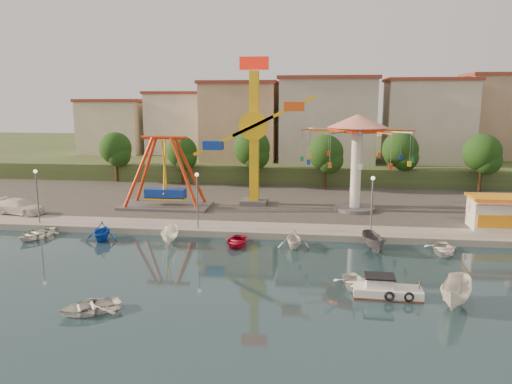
% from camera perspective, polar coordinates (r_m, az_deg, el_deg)
% --- Properties ---
extents(ground, '(200.00, 200.00, 0.00)m').
position_cam_1_polar(ground, '(34.23, 1.33, -11.13)').
color(ground, '#122B33').
rests_on(ground, ground).
extents(quay_deck, '(200.00, 100.00, 0.60)m').
position_cam_1_polar(quay_deck, '(94.46, 5.30, 3.21)').
color(quay_deck, '#9E998E').
rests_on(quay_deck, ground).
extents(asphalt_pad, '(90.00, 28.00, 0.01)m').
position_cam_1_polar(asphalt_pad, '(62.86, 4.22, -0.37)').
color(asphalt_pad, '#4C4944').
rests_on(asphalt_pad, quay_deck).
extents(hill_terrace, '(200.00, 60.00, 3.00)m').
position_cam_1_polar(hill_terrace, '(99.27, 5.42, 4.28)').
color(hill_terrace, '#384C26').
rests_on(hill_terrace, ground).
extents(pirate_ship_ride, '(10.00, 5.00, 8.00)m').
position_cam_1_polar(pirate_ship_ride, '(56.19, -10.38, 2.06)').
color(pirate_ship_ride, '#59595E').
rests_on(pirate_ship_ride, quay_deck).
extents(kamikaze_tower, '(9.17, 3.10, 16.50)m').
position_cam_1_polar(kamikaze_tower, '(56.14, 0.24, 6.26)').
color(kamikaze_tower, '#59595E').
rests_on(kamikaze_tower, quay_deck).
extents(wave_swinger, '(11.60, 11.60, 10.40)m').
position_cam_1_polar(wave_swinger, '(54.26, 11.47, 5.76)').
color(wave_swinger, '#59595E').
rests_on(wave_swinger, quay_deck).
extents(booth_left, '(5.40, 3.78, 3.08)m').
position_cam_1_polar(booth_left, '(51.99, 25.96, -2.08)').
color(booth_left, white).
rests_on(booth_left, quay_deck).
extents(lamp_post_0, '(0.14, 0.14, 5.00)m').
position_cam_1_polar(lamp_post_0, '(53.16, -23.69, -0.60)').
color(lamp_post_0, '#59595E').
rests_on(lamp_post_0, quay_deck).
extents(lamp_post_1, '(0.14, 0.14, 5.00)m').
position_cam_1_polar(lamp_post_1, '(46.99, -6.71, -1.15)').
color(lamp_post_1, '#59595E').
rests_on(lamp_post_1, quay_deck).
extents(lamp_post_2, '(0.14, 0.14, 5.00)m').
position_cam_1_polar(lamp_post_2, '(45.86, 13.09, -1.66)').
color(lamp_post_2, '#59595E').
rests_on(lamp_post_2, quay_deck).
extents(tree_0, '(4.60, 4.60, 7.19)m').
position_cam_1_polar(tree_0, '(74.90, -15.76, 4.83)').
color(tree_0, '#382314').
rests_on(tree_0, quay_deck).
extents(tree_1, '(4.35, 4.35, 6.80)m').
position_cam_1_polar(tree_1, '(70.91, -8.50, 4.58)').
color(tree_1, '#382314').
rests_on(tree_1, quay_deck).
extents(tree_2, '(5.02, 5.02, 7.85)m').
position_cam_1_polar(tree_2, '(68.36, -0.49, 5.07)').
color(tree_2, '#382314').
rests_on(tree_2, quay_deck).
extents(tree_3, '(4.68, 4.68, 7.32)m').
position_cam_1_polar(tree_3, '(66.34, 7.95, 4.48)').
color(tree_3, '#382314').
rests_on(tree_3, quay_deck).
extents(tree_4, '(4.86, 4.86, 7.60)m').
position_cam_1_polar(tree_4, '(70.11, 16.16, 4.65)').
color(tree_4, '#382314').
rests_on(tree_4, quay_deck).
extents(tree_5, '(4.83, 4.83, 7.54)m').
position_cam_1_polar(tree_5, '(70.59, 24.44, 4.12)').
color(tree_5, '#382314').
rests_on(tree_5, quay_deck).
extents(building_0, '(9.26, 9.53, 11.87)m').
position_cam_1_polar(building_0, '(85.94, -18.07, 7.75)').
color(building_0, beige).
rests_on(building_0, hill_terrace).
extents(building_1, '(12.33, 9.01, 8.63)m').
position_cam_1_polar(building_1, '(86.70, -9.23, 7.09)').
color(building_1, silver).
rests_on(building_1, hill_terrace).
extents(building_2, '(11.95, 9.28, 11.23)m').
position_cam_1_polar(building_2, '(84.42, -0.47, 8.02)').
color(building_2, tan).
rests_on(building_2, hill_terrace).
extents(building_3, '(12.59, 10.50, 9.20)m').
position_cam_1_polar(building_3, '(80.57, 9.06, 7.02)').
color(building_3, beige).
rests_on(building_3, hill_terrace).
extents(building_4, '(10.75, 9.23, 9.24)m').
position_cam_1_polar(building_4, '(85.41, 18.12, 6.85)').
color(building_4, beige).
rests_on(building_4, hill_terrace).
extents(building_5, '(12.77, 10.96, 11.21)m').
position_cam_1_polar(building_5, '(87.01, 27.08, 6.92)').
color(building_5, tan).
rests_on(building_5, hill_terrace).
extents(cabin_motorboat, '(4.41, 1.87, 1.53)m').
position_cam_1_polar(cabin_motorboat, '(34.09, 14.61, -10.86)').
color(cabin_motorboat, white).
rests_on(cabin_motorboat, ground).
extents(rowboat_a, '(3.13, 3.87, 0.71)m').
position_cam_1_polar(rowboat_a, '(35.11, 11.23, -10.15)').
color(rowboat_a, white).
rests_on(rowboat_a, ground).
extents(rowboat_b, '(4.50, 4.23, 0.76)m').
position_cam_1_polar(rowboat_b, '(32.43, -18.49, -12.29)').
color(rowboat_b, white).
rests_on(rowboat_b, ground).
extents(skiff, '(3.31, 4.78, 1.73)m').
position_cam_1_polar(skiff, '(33.83, 21.95, -10.66)').
color(skiff, white).
rests_on(skiff, ground).
extents(van, '(5.84, 3.20, 1.60)m').
position_cam_1_polar(van, '(58.24, -25.40, -1.50)').
color(van, white).
rests_on(van, quay_deck).
extents(moored_boat_0, '(3.66, 4.59, 0.85)m').
position_cam_1_polar(moored_boat_0, '(50.31, -23.87, -4.35)').
color(moored_boat_0, silver).
rests_on(moored_boat_0, ground).
extents(moored_boat_1, '(3.35, 3.73, 1.75)m').
position_cam_1_polar(moored_boat_1, '(47.24, -17.24, -4.28)').
color(moored_boat_1, blue).
rests_on(moored_boat_1, ground).
extents(moored_boat_2, '(1.91, 3.83, 1.42)m').
position_cam_1_polar(moored_boat_2, '(45.04, -9.79, -4.90)').
color(moored_boat_2, white).
rests_on(moored_boat_2, ground).
extents(moored_boat_3, '(2.74, 3.70, 0.74)m').
position_cam_1_polar(moored_boat_3, '(43.78, -2.26, -5.67)').
color(moored_boat_3, '#AF0E2C').
rests_on(moored_boat_3, ground).
extents(moored_boat_4, '(3.05, 3.44, 1.68)m').
position_cam_1_polar(moored_boat_4, '(43.12, 4.35, -5.30)').
color(moored_boat_4, silver).
rests_on(moored_boat_4, ground).
extents(moored_boat_5, '(2.31, 4.18, 1.53)m').
position_cam_1_polar(moored_boat_5, '(43.35, 13.31, -5.59)').
color(moored_boat_5, '#4F4F53').
rests_on(moored_boat_5, ground).
extents(moored_boat_6, '(2.95, 3.95, 0.78)m').
position_cam_1_polar(moored_boat_6, '(44.41, 20.57, -6.10)').
color(moored_boat_6, silver).
rests_on(moored_boat_6, ground).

